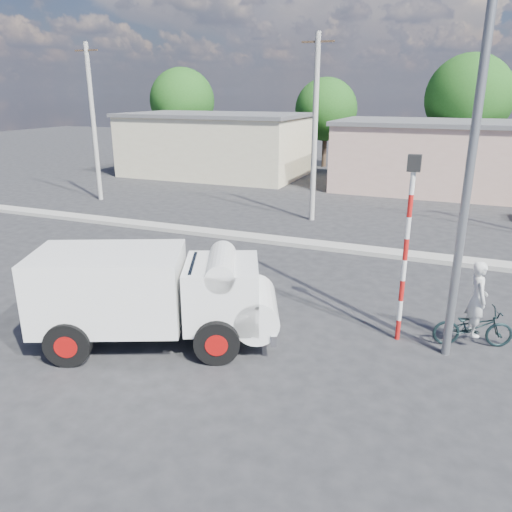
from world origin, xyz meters
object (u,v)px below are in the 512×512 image
at_px(streetlight, 466,127).
at_px(traffic_pole, 407,235).
at_px(truck, 156,294).
at_px(cyclist, 475,311).
at_px(bicycle, 473,327).

bearing_deg(streetlight, traffic_pole, 162.27).
distance_m(truck, cyclist, 7.29).
distance_m(bicycle, traffic_pole, 2.70).
xyz_separation_m(truck, streetlight, (6.09, 2.02, 3.71)).
xyz_separation_m(truck, cyclist, (6.78, 2.66, -0.37)).
relative_size(cyclist, traffic_pole, 0.40).
xyz_separation_m(bicycle, traffic_pole, (-1.63, -0.34, 2.12)).
xyz_separation_m(bicycle, streetlight, (-0.69, -0.64, 4.49)).
height_order(bicycle, cyclist, cyclist).
height_order(bicycle, streetlight, streetlight).
distance_m(cyclist, streetlight, 4.19).
relative_size(bicycle, cyclist, 1.02).
height_order(truck, cyclist, truck).
relative_size(cyclist, streetlight, 0.20).
relative_size(truck, cyclist, 3.27).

